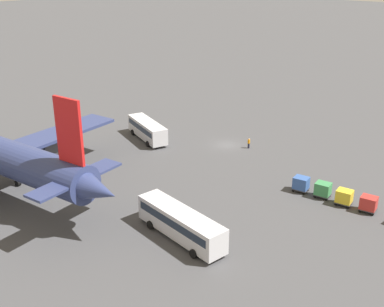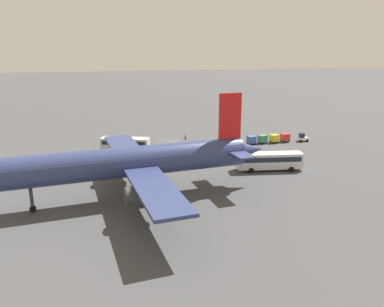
% 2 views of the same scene
% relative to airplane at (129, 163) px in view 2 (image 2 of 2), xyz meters
% --- Properties ---
extents(ground_plane, '(600.00, 600.00, 0.00)m').
position_rel_airplane_xyz_m(ground_plane, '(-13.09, -34.57, -5.87)').
color(ground_plane, '#424244').
extents(airplane, '(46.38, 40.00, 15.62)m').
position_rel_airplane_xyz_m(airplane, '(0.00, 0.00, 0.00)').
color(airplane, navy).
rests_on(airplane, ground).
extents(shuttle_bus_near, '(10.98, 6.27, 3.22)m').
position_rel_airplane_xyz_m(shuttle_bus_near, '(-1.15, -27.67, -3.94)').
color(shuttle_bus_near, silver).
rests_on(shuttle_bus_near, ground).
extents(shuttle_bus_far, '(12.64, 4.55, 3.37)m').
position_rel_airplane_xyz_m(shuttle_bus_far, '(-26.87, -8.04, -3.86)').
color(shuttle_bus_far, silver).
rests_on(shuttle_bus_far, ground).
extents(baggage_tug, '(2.50, 1.80, 2.10)m').
position_rel_airplane_xyz_m(baggage_tug, '(-44.67, -27.10, -4.93)').
color(baggage_tug, white).
rests_on(baggage_tug, ground).
extents(worker_person, '(0.38, 0.38, 1.74)m').
position_rel_airplane_xyz_m(worker_person, '(-16.71, -35.73, -5.00)').
color(worker_person, '#1E1E2D').
rests_on(worker_person, ground).
extents(cargo_cart_red, '(2.21, 1.94, 2.06)m').
position_rel_airplane_xyz_m(cargo_cart_red, '(-40.17, -27.67, -4.68)').
color(cargo_cart_red, '#38383D').
rests_on(cargo_cart_red, ground).
extents(cargo_cart_yellow, '(2.21, 1.94, 2.06)m').
position_rel_airplane_xyz_m(cargo_cart_yellow, '(-37.15, -27.38, -4.68)').
color(cargo_cart_yellow, '#38383D').
rests_on(cargo_cart_yellow, ground).
extents(cargo_cart_green, '(2.21, 1.94, 2.06)m').
position_rel_airplane_xyz_m(cargo_cart_green, '(-34.14, -27.54, -4.68)').
color(cargo_cart_green, '#38383D').
rests_on(cargo_cart_green, ground).
extents(cargo_cart_blue, '(2.21, 1.94, 2.06)m').
position_rel_airplane_xyz_m(cargo_cart_blue, '(-31.12, -27.23, -4.68)').
color(cargo_cart_blue, '#38383D').
rests_on(cargo_cart_blue, ground).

